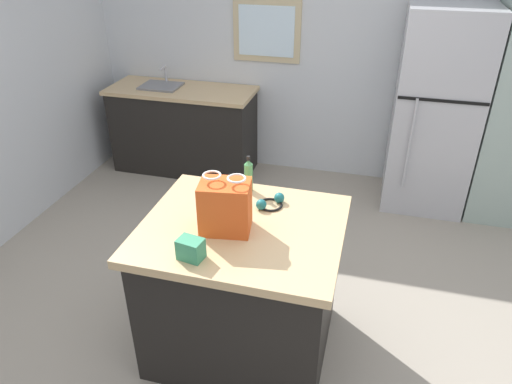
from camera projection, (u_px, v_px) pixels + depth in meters
name	position (u px, v px, depth m)	size (l,w,h in m)	color
ground	(275.00, 327.00, 3.24)	(6.03, 6.03, 0.00)	#9E9384
back_wall	(334.00, 46.00, 4.63)	(5.02, 0.13, 2.69)	silver
kitchen_island	(243.00, 287.00, 2.90)	(1.13, 0.97, 0.92)	black
refrigerator	(435.00, 112.00, 4.27)	(0.72, 0.73, 1.82)	#B7B7BC
sink_counter	(184.00, 129.00, 5.09)	(1.52, 0.62, 1.09)	black
shopping_bag	(225.00, 207.00, 2.56)	(0.30, 0.23, 0.34)	#DB511E
small_box	(191.00, 249.00, 2.38)	(0.13, 0.09, 0.11)	#388E66
bottle	(249.00, 175.00, 2.96)	(0.05, 0.05, 0.24)	#4C9956
ear_defenders	(270.00, 202.00, 2.84)	(0.21, 0.21, 0.06)	black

